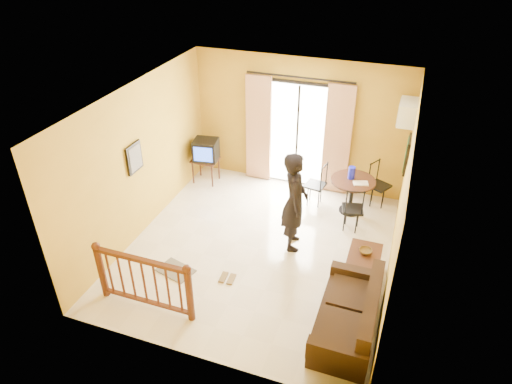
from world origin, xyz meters
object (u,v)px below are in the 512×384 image
(standing_person, at_px, (295,202))
(sofa, at_px, (350,318))
(coffee_table, at_px, (363,264))
(television, at_px, (206,150))
(dining_table, at_px, (352,187))

(standing_person, bearing_deg, sofa, -158.36)
(coffee_table, height_order, sofa, sofa)
(coffee_table, bearing_deg, sofa, -89.87)
(television, bearing_deg, sofa, -50.29)
(dining_table, height_order, sofa, sofa)
(dining_table, height_order, coffee_table, dining_table)
(television, distance_m, standing_person, 2.87)
(television, bearing_deg, coffee_table, -37.50)
(television, relative_size, dining_table, 0.65)
(dining_table, bearing_deg, television, 177.73)
(dining_table, distance_m, standing_person, 1.67)
(coffee_table, bearing_deg, television, 151.48)
(sofa, distance_m, standing_person, 2.25)
(dining_table, bearing_deg, coffee_table, -74.80)
(television, relative_size, sofa, 0.34)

